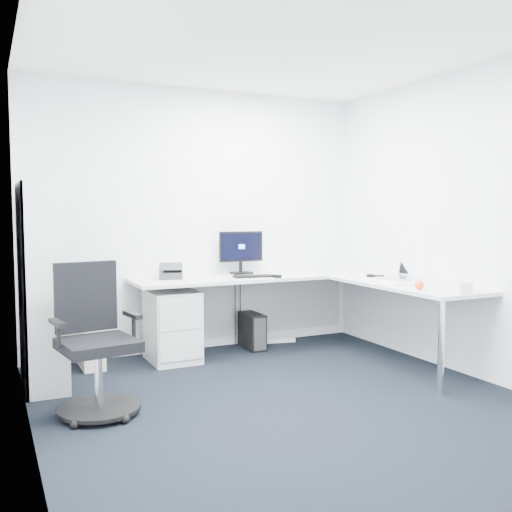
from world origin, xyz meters
name	(u,v)px	position (x,y,z in m)	size (l,w,h in m)	color
ground	(299,410)	(0.00, 0.00, 0.00)	(4.20, 4.20, 0.00)	black
ceiling	(301,31)	(0.00, 0.00, 2.70)	(4.20, 4.20, 0.00)	white
wall_back	(200,221)	(0.00, 2.10, 1.35)	(3.60, 0.02, 2.70)	white
wall_left	(29,229)	(-1.80, 0.00, 1.35)	(0.02, 4.20, 2.70)	white
wall_right	(485,223)	(1.80, 0.00, 1.35)	(0.02, 4.20, 2.70)	white
l_desk	(277,318)	(0.55, 1.40, 0.39)	(2.69, 1.51, 0.79)	#BBBDBE
drawer_pedestal	(172,326)	(-0.43, 1.73, 0.34)	(0.45, 0.56, 0.69)	#BBBDBE
bookshelf	(42,285)	(-1.62, 1.45, 0.84)	(0.33, 0.84, 1.68)	silver
task_chair	(98,340)	(-1.34, 0.53, 0.54)	(0.61, 0.61, 1.08)	black
black_pc_tower	(252,331)	(0.48, 1.84, 0.19)	(0.17, 0.38, 0.37)	black
beige_pc_tower	(91,345)	(-1.18, 1.83, 0.20)	(0.19, 0.43, 0.41)	beige
power_strip	(278,340)	(0.85, 1.96, 0.02)	(0.38, 0.07, 0.04)	white
monitor	(241,252)	(0.41, 1.95, 1.02)	(0.48, 0.15, 0.46)	black
black_keyboard	(253,276)	(0.39, 1.62, 0.80)	(0.40, 0.14, 0.02)	black
mouse	(277,276)	(0.59, 1.48, 0.80)	(0.06, 0.10, 0.03)	black
desk_phone	(171,271)	(-0.40, 1.86, 0.86)	(0.22, 0.22, 0.15)	#2C2D2F
laptop	(400,266)	(1.62, 0.87, 0.92)	(0.37, 0.36, 0.26)	silver
white_keyboard	(383,282)	(1.30, 0.71, 0.79)	(0.13, 0.46, 0.02)	white
headphones	(375,275)	(1.50, 1.09, 0.81)	(0.11, 0.18, 0.05)	black
orange_fruit	(419,285)	(1.29, 0.21, 0.82)	(0.08, 0.08, 0.08)	#F05415
tissue_box	(455,287)	(1.46, -0.03, 0.83)	(0.13, 0.26, 0.09)	white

